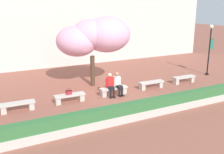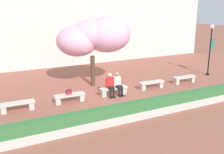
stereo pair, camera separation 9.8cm
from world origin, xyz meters
name	(u,v)px [view 1 (the left image)]	position (x,y,z in m)	size (l,w,h in m)	color
ground_plane	(114,95)	(0.00, 0.00, 0.00)	(100.00, 100.00, 0.00)	#8E5142
building_facade	(58,6)	(0.00, 10.30, 4.85)	(28.00, 4.00, 9.70)	beige
stone_bench_west_end	(17,105)	(-5.17, 0.00, 0.30)	(1.62, 0.47, 0.45)	#BCB7AD
stone_bench_near_west	(70,97)	(-2.58, 0.00, 0.30)	(1.62, 0.47, 0.45)	#BCB7AD
stone_bench_center	(114,90)	(0.00, 0.00, 0.30)	(1.62, 0.47, 0.45)	#BCB7AD
stone_bench_near_east	(151,84)	(2.58, 0.00, 0.30)	(1.62, 0.47, 0.45)	#BCB7AD
stone_bench_east_end	(184,79)	(5.17, 0.00, 0.30)	(1.62, 0.47, 0.45)	#BCB7AD
person_seated_left	(110,84)	(-0.24, -0.05, 0.70)	(0.51, 0.72, 1.29)	black
person_seated_right	(118,83)	(0.23, -0.05, 0.70)	(0.51, 0.70, 1.29)	black
handbag	(69,92)	(-2.62, -0.03, 0.58)	(0.30, 0.15, 0.34)	#A3232D
cherry_tree_main	(94,37)	(-0.21, 2.18, 3.08)	(4.40, 3.29, 4.26)	#473323
lamp_post_with_banner	(210,45)	(8.15, 0.82, 2.18)	(0.54, 0.28, 3.61)	black
planter_hedge_foreground	(148,108)	(0.00, -3.32, 0.39)	(16.09, 0.50, 0.80)	#BCB7AD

